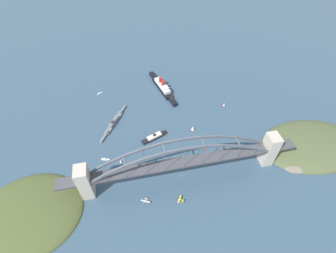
% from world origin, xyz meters
% --- Properties ---
extents(ground_plane, '(1400.00, 1400.00, 0.00)m').
position_xyz_m(ground_plane, '(0.00, 0.00, 0.00)').
color(ground_plane, '#385166').
extents(harbor_arch_bridge, '(289.34, 18.00, 64.66)m').
position_xyz_m(harbor_arch_bridge, '(-0.00, 0.00, 27.55)').
color(harbor_arch_bridge, beige).
rests_on(harbor_arch_bridge, ground).
extents(headland_west_shore, '(122.62, 108.06, 18.43)m').
position_xyz_m(headland_west_shore, '(-182.64, -15.26, 0.00)').
color(headland_west_shore, '#4C562D').
rests_on(headland_west_shore, ground).
extents(headland_east_shore, '(142.93, 95.64, 22.20)m').
position_xyz_m(headland_east_shore, '(188.13, 9.60, 0.00)').
color(headland_east_shore, '#515B38').
rests_on(headland_east_shore, ground).
extents(ocean_liner, '(31.40, 100.06, 19.19)m').
position_xyz_m(ocean_liner, '(10.44, 178.19, 5.27)').
color(ocean_liner, black).
rests_on(ocean_liner, ground).
extents(naval_cruiser, '(44.45, 71.56, 16.06)m').
position_xyz_m(naval_cruiser, '(-78.02, 110.57, 2.53)').
color(naval_cruiser, slate).
rests_on(naval_cruiser, ground).
extents(harbor_ferry_steamer, '(39.36, 20.53, 7.75)m').
position_xyz_m(harbor_ferry_steamer, '(-22.54, 69.63, 2.35)').
color(harbor_ferry_steamer, black).
rests_on(harbor_ferry_steamer, ground).
extents(seaplane_taxiing_near_bridge, '(8.94, 9.56, 4.80)m').
position_xyz_m(seaplane_taxiing_near_bridge, '(-9.40, -32.67, 2.04)').
color(seaplane_taxiing_near_bridge, '#B7B7B2').
rests_on(seaplane_taxiing_near_bridge, ground).
extents(seaplane_second_in_formation, '(10.59, 7.86, 4.59)m').
position_xyz_m(seaplane_second_in_formation, '(-49.10, -25.83, 1.77)').
color(seaplane_second_in_formation, '#B7B7B2').
rests_on(seaplane_second_in_formation, ground).
extents(small_boat_0, '(6.69, 3.95, 7.86)m').
position_xyz_m(small_boat_0, '(99.80, 113.34, 3.63)').
color(small_boat_0, '#B2231E').
rests_on(small_boat_0, ground).
extents(small_boat_1, '(11.99, 4.98, 2.07)m').
position_xyz_m(small_boat_1, '(-93.10, 45.55, 0.75)').
color(small_boat_1, silver).
rests_on(small_boat_1, ground).
extents(small_boat_2, '(9.43, 6.26, 2.25)m').
position_xyz_m(small_boat_2, '(-97.29, 188.33, 0.82)').
color(small_boat_2, silver).
rests_on(small_boat_2, ground).
extents(small_boat_3, '(8.54, 7.44, 8.92)m').
position_xyz_m(small_boat_3, '(35.86, 72.79, 4.14)').
color(small_boat_3, brown).
rests_on(small_boat_3, ground).
extents(small_boat_4, '(3.88, 6.24, 6.27)m').
position_xyz_m(small_boat_4, '(-72.82, 36.68, 2.94)').
color(small_boat_4, gold).
rests_on(small_boat_4, ground).
extents(channel_marker_buoy, '(2.20, 2.20, 2.75)m').
position_xyz_m(channel_marker_buoy, '(44.75, 33.39, 1.12)').
color(channel_marker_buoy, red).
rests_on(channel_marker_buoy, ground).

